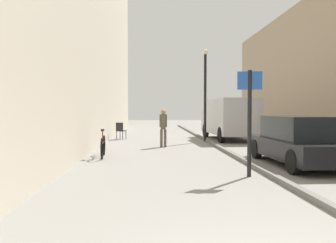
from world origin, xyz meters
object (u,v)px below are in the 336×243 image
object	(u,v)px
street_sign_post	(250,114)
cafe_chair_near_window	(121,130)
delivery_van	(229,118)
parked_car	(300,141)
pedestrian_main_foreground	(163,125)
bicycle_leaning	(103,146)
lamp_post	(205,89)

from	to	relation	value
street_sign_post	cafe_chair_near_window	xyz separation A→B (m)	(-4.07, 10.72, -1.00)
delivery_van	parked_car	world-z (taller)	delivery_van
pedestrian_main_foreground	bicycle_leaning	xyz separation A→B (m)	(-2.21, -3.03, -0.58)
pedestrian_main_foreground	delivery_van	distance (m)	5.19
pedestrian_main_foreground	bicycle_leaning	world-z (taller)	pedestrian_main_foreground
bicycle_leaning	cafe_chair_near_window	distance (m)	7.08
cafe_chair_near_window	delivery_van	bearing A→B (deg)	19.97
lamp_post	bicycle_leaning	bearing A→B (deg)	-128.95
parked_car	cafe_chair_near_window	size ratio (longest dim) A/B	4.50
parked_car	delivery_van	bearing A→B (deg)	89.72
pedestrian_main_foreground	cafe_chair_near_window	size ratio (longest dim) A/B	1.77
pedestrian_main_foreground	lamp_post	size ratio (longest dim) A/B	0.35
lamp_post	cafe_chair_near_window	xyz separation A→B (m)	(-4.49, 1.54, -2.18)
delivery_van	lamp_post	distance (m)	2.39
pedestrian_main_foreground	parked_car	world-z (taller)	pedestrian_main_foreground
delivery_van	bicycle_leaning	world-z (taller)	delivery_van
street_sign_post	pedestrian_main_foreground	bearing A→B (deg)	-68.08
street_sign_post	bicycle_leaning	size ratio (longest dim) A/B	1.47
pedestrian_main_foreground	street_sign_post	size ratio (longest dim) A/B	0.64
parked_car	street_sign_post	distance (m)	2.74
parked_car	cafe_chair_near_window	world-z (taller)	parked_car
delivery_van	parked_car	distance (m)	8.60
parked_car	bicycle_leaning	xyz separation A→B (m)	(-6.06, 1.99, -0.33)
delivery_van	parked_car	xyz separation A→B (m)	(0.09, -8.59, -0.50)
pedestrian_main_foreground	street_sign_post	world-z (taller)	street_sign_post
street_sign_post	bicycle_leaning	bearing A→B (deg)	-35.50
lamp_post	cafe_chair_near_window	distance (m)	5.22
street_sign_post	bicycle_leaning	world-z (taller)	street_sign_post
lamp_post	parked_car	bearing A→B (deg)	-78.06
lamp_post	cafe_chair_near_window	world-z (taller)	lamp_post
bicycle_leaning	parked_car	bearing A→B (deg)	-22.27
lamp_post	pedestrian_main_foreground	bearing A→B (deg)	-132.13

